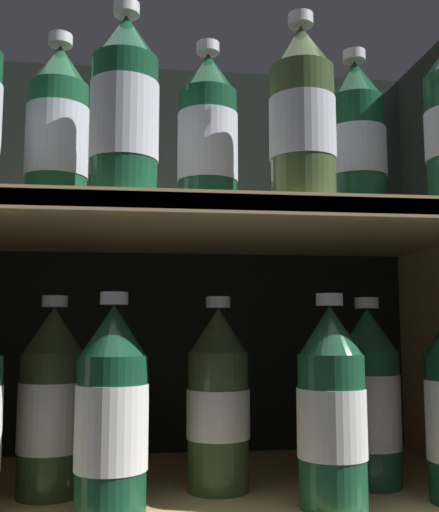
% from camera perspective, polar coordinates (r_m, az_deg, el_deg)
% --- Properties ---
extents(fridge_back_wall, '(0.75, 0.02, 0.84)m').
position_cam_1_polar(fridge_back_wall, '(1.01, -1.72, -5.27)').
color(fridge_back_wall, black).
rests_on(fridge_back_wall, ground_plane).
extents(shelf_lower, '(0.71, 0.38, 0.19)m').
position_cam_1_polar(shelf_lower, '(0.83, -0.40, -22.95)').
color(shelf_lower, tan).
rests_on(shelf_lower, ground_plane).
extents(shelf_upper, '(0.71, 0.38, 0.54)m').
position_cam_1_polar(shelf_upper, '(0.81, -0.42, -6.30)').
color(shelf_upper, tan).
rests_on(shelf_upper, ground_plane).
extents(bottle_upper_front_1, '(0.08, 0.08, 0.24)m').
position_cam_1_polar(bottle_upper_front_1, '(0.72, -9.03, 13.37)').
color(bottle_upper_front_1, '#144228').
rests_on(bottle_upper_front_1, shelf_upper).
extents(bottle_upper_front_2, '(0.08, 0.08, 0.24)m').
position_cam_1_polar(bottle_upper_front_2, '(0.74, 7.89, 12.80)').
color(bottle_upper_front_2, '#384C28').
rests_on(bottle_upper_front_2, shelf_upper).
extents(bottle_upper_back_0, '(0.08, 0.08, 0.24)m').
position_cam_1_polar(bottle_upper_back_0, '(0.81, -15.17, 11.19)').
color(bottle_upper_back_0, '#194C2D').
rests_on(bottle_upper_back_0, shelf_upper).
extents(bottle_upper_back_1, '(0.08, 0.08, 0.24)m').
position_cam_1_polar(bottle_upper_back_1, '(0.81, -1.13, 11.07)').
color(bottle_upper_back_1, '#144228').
rests_on(bottle_upper_back_1, shelf_upper).
extents(bottle_upper_back_2, '(0.08, 0.08, 0.24)m').
position_cam_1_polar(bottle_upper_back_2, '(0.85, 12.92, 10.38)').
color(bottle_upper_back_2, '#144228').
rests_on(bottle_upper_back_2, shelf_upper).
extents(bottle_lower_front_1, '(0.08, 0.08, 0.24)m').
position_cam_1_polar(bottle_lower_front_1, '(0.69, -10.22, -14.63)').
color(bottle_lower_front_1, '#144228').
rests_on(bottle_lower_front_1, shelf_lower).
extents(bottle_lower_front_2, '(0.08, 0.08, 0.24)m').
position_cam_1_polar(bottle_lower_front_2, '(0.72, 10.65, -14.23)').
color(bottle_lower_front_2, '#194C2D').
rests_on(bottle_lower_front_2, shelf_lower).
extents(bottle_lower_back_0, '(0.08, 0.08, 0.24)m').
position_cam_1_polar(bottle_lower_back_0, '(0.78, -15.71, -13.49)').
color(bottle_lower_back_0, '#384C28').
rests_on(bottle_lower_back_0, shelf_lower).
extents(bottle_lower_back_1, '(0.08, 0.08, 0.24)m').
position_cam_1_polar(bottle_lower_back_1, '(0.78, -0.38, -13.70)').
color(bottle_lower_back_1, '#384C28').
rests_on(bottle_lower_back_1, shelf_lower).
extents(bottle_lower_back_2, '(0.08, 0.08, 0.24)m').
position_cam_1_polar(bottle_lower_back_2, '(0.82, 14.08, -13.22)').
color(bottle_lower_back_2, '#1E5638').
rests_on(bottle_lower_back_2, shelf_lower).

